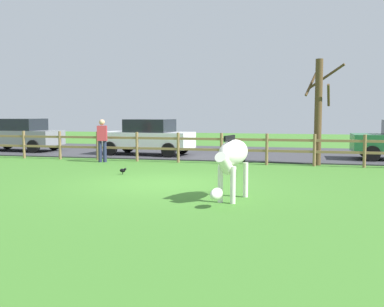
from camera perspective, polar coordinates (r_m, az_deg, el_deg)
The scene contains 9 objects.
ground_plane at distance 12.00m, azimuth -3.69°, elevation -3.83°, with size 60.00×60.00×0.00m, color #3D7528.
parking_asphalt at distance 20.99m, azimuth 4.01°, elevation 0.11°, with size 28.00×7.40×0.05m, color #38383D.
paddock_fence at distance 16.76m, azimuth 0.97°, elevation 0.98°, with size 21.81×0.11×1.14m.
bare_tree at distance 16.73m, azimuth 15.87°, elevation 5.43°, with size 1.42×1.34×3.80m.
zebra at distance 9.59m, azimuth 5.15°, elevation -0.54°, with size 0.73×1.92×1.41m.
crow_on_grass at distance 13.86m, azimuth -8.82°, elevation -2.14°, with size 0.22×0.10×0.20m.
parked_car_white at distance 19.70m, azimuth -5.70°, elevation 2.15°, with size 4.12×2.12×1.56m.
parked_car_grey at distance 23.16m, azimuth -21.11°, elevation 2.28°, with size 4.04×1.96×1.56m.
visitor_near_fence at distance 17.40m, azimuth -11.40°, elevation 1.88°, with size 0.41×0.31×1.64m.
Camera 1 is at (3.59, -11.29, 1.88)m, focal length 41.76 mm.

